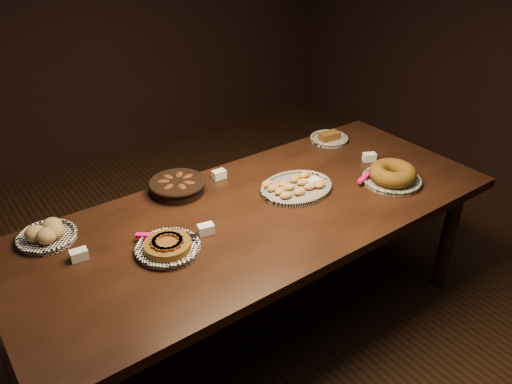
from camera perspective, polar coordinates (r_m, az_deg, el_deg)
ground at (r=2.88m, az=0.41°, el=-14.66°), size 5.00×5.00×0.00m
buffet_table at (r=2.45m, az=0.47°, el=-3.46°), size 2.40×1.00×0.75m
apple_tart_plate at (r=2.16m, az=-10.07°, el=-6.15°), size 0.28×0.29×0.05m
madeleine_platter at (r=2.56m, az=4.57°, el=0.59°), size 0.39×0.32×0.05m
bundt_cake_plate at (r=2.71m, az=15.29°, el=1.86°), size 0.34×0.31×0.10m
croissant_basket at (r=2.56m, az=-8.97°, el=0.80°), size 0.34×0.34×0.07m
bread_roll_plate at (r=2.37m, az=-22.79°, el=-4.44°), size 0.26×0.26×0.08m
loaf_plate at (r=3.12m, az=8.36°, el=6.11°), size 0.24×0.24×0.06m
tent_cards at (r=2.47m, az=-0.98°, el=-0.40°), size 1.72×0.45×0.04m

